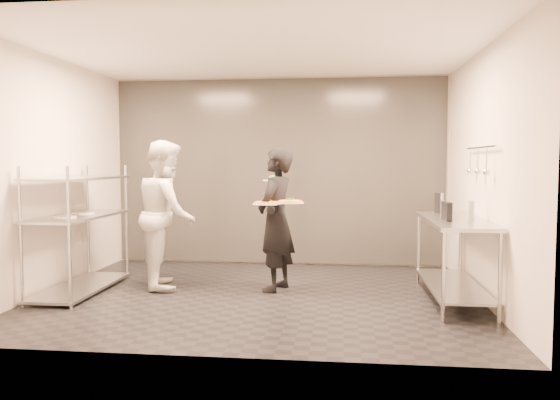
# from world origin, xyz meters

# --- Properties ---
(room_shell) EXTENTS (5.00, 4.00, 2.80)m
(room_shell) POSITION_xyz_m (0.00, 1.18, 1.40)
(room_shell) COLOR black
(room_shell) RESTS_ON ground
(pass_rack) EXTENTS (0.60, 1.60, 1.50)m
(pass_rack) POSITION_xyz_m (-2.15, -0.00, 0.77)
(pass_rack) COLOR #B1B4B9
(pass_rack) RESTS_ON ground
(prep_counter) EXTENTS (0.60, 1.80, 0.92)m
(prep_counter) POSITION_xyz_m (2.18, 0.00, 0.63)
(prep_counter) COLOR #B1B4B9
(prep_counter) RESTS_ON ground
(utensil_rail) EXTENTS (0.07, 1.20, 0.31)m
(utensil_rail) POSITION_xyz_m (2.43, -0.00, 1.55)
(utensil_rail) COLOR #B1B4B9
(utensil_rail) RESTS_ON room_shell
(waiter) EXTENTS (0.57, 0.72, 1.71)m
(waiter) POSITION_xyz_m (0.17, 0.30, 0.86)
(waiter) COLOR black
(waiter) RESTS_ON ground
(chef) EXTENTS (0.92, 1.05, 1.81)m
(chef) POSITION_xyz_m (-1.20, 0.37, 0.90)
(chef) COLOR silver
(chef) RESTS_ON ground
(pizza_plate_near) EXTENTS (0.34, 0.34, 0.05)m
(pizza_plate_near) POSITION_xyz_m (0.09, 0.10, 1.07)
(pizza_plate_near) COLOR white
(pizza_plate_near) RESTS_ON waiter
(pizza_plate_far) EXTENTS (0.32, 0.32, 0.05)m
(pizza_plate_far) POSITION_xyz_m (0.36, 0.08, 1.09)
(pizza_plate_far) COLOR white
(pizza_plate_far) RESTS_ON waiter
(salad_plate) EXTENTS (0.26, 0.26, 0.07)m
(salad_plate) POSITION_xyz_m (0.10, 0.63, 1.33)
(salad_plate) COLOR white
(salad_plate) RESTS_ON waiter
(pos_monitor) EXTENTS (0.07, 0.28, 0.20)m
(pos_monitor) POSITION_xyz_m (2.06, -0.20, 1.02)
(pos_monitor) COLOR black
(pos_monitor) RESTS_ON prep_counter
(bottle_green) EXTENTS (0.07, 0.07, 0.24)m
(bottle_green) POSITION_xyz_m (2.17, 0.80, 1.04)
(bottle_green) COLOR gray
(bottle_green) RESTS_ON prep_counter
(bottle_clear) EXTENTS (0.06, 0.06, 0.21)m
(bottle_clear) POSITION_xyz_m (2.32, -0.15, 1.03)
(bottle_clear) COLOR gray
(bottle_clear) RESTS_ON prep_counter
(bottle_dark) EXTENTS (0.07, 0.07, 0.25)m
(bottle_dark) POSITION_xyz_m (2.11, 0.66, 1.04)
(bottle_dark) COLOR black
(bottle_dark) RESTS_ON prep_counter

